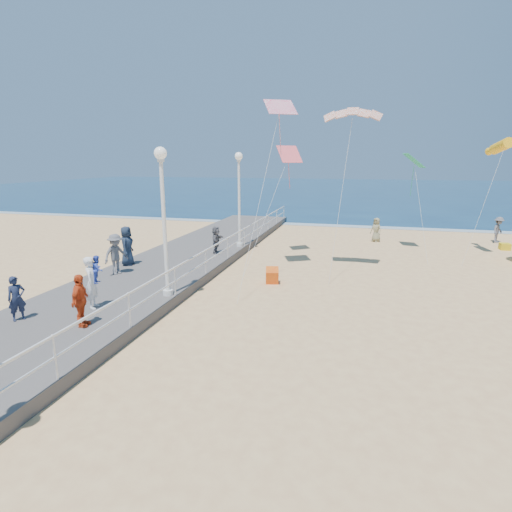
% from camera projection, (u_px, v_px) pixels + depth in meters
% --- Properties ---
extents(ground, '(160.00, 160.00, 0.00)m').
position_uv_depth(ground, '(312.00, 319.00, 13.55)').
color(ground, '#EBBC7B').
rests_on(ground, ground).
extents(ocean, '(160.00, 90.00, 0.05)m').
position_uv_depth(ocean, '(355.00, 190.00, 74.66)').
color(ocean, '#0D2E50').
rests_on(ocean, ground).
extents(surf_line, '(160.00, 1.20, 0.04)m').
position_uv_depth(surf_line, '(343.00, 226.00, 32.82)').
color(surf_line, silver).
rests_on(surf_line, ground).
extents(boardwalk, '(5.00, 44.00, 0.40)m').
position_uv_depth(boardwalk, '(118.00, 295.00, 15.38)').
color(boardwalk, '#635E5A').
rests_on(boardwalk, ground).
extents(railing, '(0.05, 42.00, 0.55)m').
position_uv_depth(railing, '(174.00, 273.00, 14.52)').
color(railing, white).
rests_on(railing, boardwalk).
extents(lamp_post_mid, '(0.44, 0.44, 5.32)m').
position_uv_depth(lamp_post_mid, '(163.00, 207.00, 14.04)').
color(lamp_post_mid, white).
rests_on(lamp_post_mid, boardwalk).
extents(lamp_post_far, '(0.44, 0.44, 5.32)m').
position_uv_depth(lamp_post_far, '(239.00, 190.00, 22.50)').
color(lamp_post_far, white).
rests_on(lamp_post_far, boardwalk).
extents(woman_holding_toddler, '(0.62, 0.75, 1.77)m').
position_uv_depth(woman_holding_toddler, '(92.00, 283.00, 13.31)').
color(woman_holding_toddler, white).
rests_on(woman_holding_toddler, boardwalk).
extents(toddler_held, '(0.49, 0.55, 0.94)m').
position_uv_depth(toddler_held, '(98.00, 269.00, 13.31)').
color(toddler_held, blue).
rests_on(toddler_held, boardwalk).
extents(spectator_0, '(0.55, 0.62, 1.41)m').
position_uv_depth(spectator_0, '(17.00, 298.00, 12.31)').
color(spectator_0, '#1B233C').
rests_on(spectator_0, boardwalk).
extents(spectator_2, '(1.04, 1.31, 1.78)m').
position_uv_depth(spectator_2, '(116.00, 254.00, 17.37)').
color(spectator_2, slate).
rests_on(spectator_2, boardwalk).
extents(spectator_3, '(0.61, 1.01, 1.61)m').
position_uv_depth(spectator_3, '(80.00, 301.00, 11.82)').
color(spectator_3, '#D4441A').
rests_on(spectator_3, boardwalk).
extents(spectator_4, '(0.80, 1.03, 1.86)m').
position_uv_depth(spectator_4, '(127.00, 246.00, 18.88)').
color(spectator_4, '#1B283C').
rests_on(spectator_4, boardwalk).
extents(spectator_5, '(0.49, 1.36, 1.45)m').
position_uv_depth(spectator_5, '(216.00, 240.00, 21.37)').
color(spectator_5, '#57565B').
rests_on(spectator_5, boardwalk).
extents(beach_walker_a, '(1.13, 1.26, 1.70)m').
position_uv_depth(beach_walker_a, '(498.00, 230.00, 26.13)').
color(beach_walker_a, '#5D5C61').
rests_on(beach_walker_a, ground).
extents(beach_walker_c, '(0.93, 0.86, 1.59)m').
position_uv_depth(beach_walker_c, '(376.00, 230.00, 26.48)').
color(beach_walker_c, gray).
rests_on(beach_walker_c, ground).
extents(box_kite, '(0.70, 0.82, 0.74)m').
position_uv_depth(box_kite, '(272.00, 277.00, 17.46)').
color(box_kite, red).
rests_on(box_kite, ground).
extents(beach_chair_left, '(0.55, 0.55, 0.40)m').
position_uv_depth(beach_chair_left, '(505.00, 247.00, 24.11)').
color(beach_chair_left, gold).
rests_on(beach_chair_left, ground).
extents(kite_parafoil, '(2.57, 0.94, 0.65)m').
position_uv_depth(kite_parafoil, '(353.00, 111.00, 17.55)').
color(kite_parafoil, '#E74E1B').
extents(kite_windsock, '(0.99, 2.58, 1.06)m').
position_uv_depth(kite_windsock, '(501.00, 146.00, 21.04)').
color(kite_windsock, yellow).
extents(kite_diamond_pink, '(1.48, 1.41, 0.92)m').
position_uv_depth(kite_diamond_pink, '(289.00, 154.00, 21.65)').
color(kite_diamond_pink, '#FC5D65').
extents(kite_diamond_green, '(1.23, 1.45, 0.82)m').
position_uv_depth(kite_diamond_green, '(414.00, 160.00, 22.90)').
color(kite_diamond_green, '#23A66E').
extents(kite_diamond_redwhite, '(1.68, 1.59, 0.76)m').
position_uv_depth(kite_diamond_redwhite, '(280.00, 107.00, 17.80)').
color(kite_diamond_redwhite, '#DD1A47').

